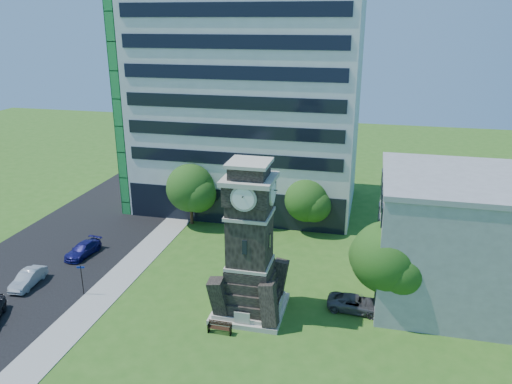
% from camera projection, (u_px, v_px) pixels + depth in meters
% --- Properties ---
extents(ground, '(160.00, 160.00, 0.00)m').
position_uv_depth(ground, '(206.00, 320.00, 38.11)').
color(ground, '#2D5B1A').
rests_on(ground, ground).
extents(sidewalk, '(3.00, 70.00, 0.06)m').
position_uv_depth(sidewalk, '(123.00, 275.00, 44.77)').
color(sidewalk, gray).
rests_on(sidewalk, ground).
extents(street, '(14.00, 80.00, 0.02)m').
position_uv_depth(street, '(40.00, 265.00, 46.63)').
color(street, black).
rests_on(street, ground).
extents(clock_tower, '(5.40, 5.40, 12.22)m').
position_uv_depth(clock_tower, '(250.00, 250.00, 37.55)').
color(clock_tower, '#BEB5A5').
rests_on(clock_tower, ground).
extents(office_tall, '(26.20, 15.11, 28.60)m').
position_uv_depth(office_tall, '(247.00, 87.00, 57.87)').
color(office_tall, white).
rests_on(office_tall, ground).
extents(office_low, '(15.20, 12.20, 10.40)m').
position_uv_depth(office_low, '(476.00, 240.00, 39.38)').
color(office_low, '#9A9C9F').
rests_on(office_low, ground).
extents(car_street_mid, '(1.67, 4.06, 1.31)m').
position_uv_depth(car_street_mid, '(28.00, 279.00, 42.80)').
color(car_street_mid, '#A4A7AC').
rests_on(car_street_mid, ground).
extents(car_street_north, '(2.21, 4.43, 1.24)m').
position_uv_depth(car_street_north, '(83.00, 250.00, 48.26)').
color(car_street_north, navy).
rests_on(car_street_north, ground).
extents(car_east_lot, '(4.56, 2.31, 1.23)m').
position_uv_depth(car_east_lot, '(356.00, 303.00, 39.13)').
color(car_east_lot, '#4B4B50').
rests_on(car_east_lot, ground).
extents(park_bench, '(1.78, 0.47, 0.92)m').
position_uv_depth(park_bench, '(220.00, 327.00, 36.37)').
color(park_bench, black).
rests_on(park_bench, ground).
extents(street_sign, '(0.65, 0.06, 2.69)m').
position_uv_depth(street_sign, '(82.00, 277.00, 41.03)').
color(street_sign, black).
rests_on(street_sign, ground).
extents(tree_nw, '(5.83, 5.30, 6.89)m').
position_uv_depth(tree_nw, '(191.00, 189.00, 54.64)').
color(tree_nw, '#332114').
rests_on(tree_nw, ground).
extents(tree_nc, '(5.33, 4.85, 7.08)m').
position_uv_depth(tree_nc, '(247.00, 185.00, 54.87)').
color(tree_nc, '#332114').
rests_on(tree_nc, ground).
extents(tree_ne, '(5.15, 4.68, 5.87)m').
position_uv_depth(tree_ne, '(307.00, 201.00, 53.06)').
color(tree_ne, '#332114').
rests_on(tree_ne, ground).
extents(tree_east, '(6.03, 5.48, 7.58)m').
position_uv_depth(tree_east, '(388.00, 260.00, 37.46)').
color(tree_east, '#332114').
rests_on(tree_east, ground).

